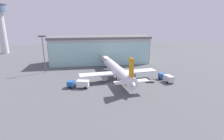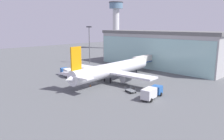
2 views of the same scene
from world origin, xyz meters
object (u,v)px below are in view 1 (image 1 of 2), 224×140
Objects in this scene: airplane at (118,71)px; safety_cone_nose at (123,87)px; catering_truck at (79,84)px; safety_cone_wingtip at (154,79)px; baggage_cart at (150,81)px; jet_bridge at (105,59)px; apron_light_mast at (43,51)px; fuel_truck at (166,78)px; control_tower at (1,23)px.

safety_cone_nose is at bearing 174.88° from airplane.
catering_truck is 13.85× the size of safety_cone_wingtip.
safety_cone_wingtip is at bearing 63.53° from baggage_cart.
jet_bridge is 4.58× the size of baggage_cart.
safety_cone_nose is at bearing -175.56° from catering_truck.
airplane is (29.51, -15.96, -6.25)m from apron_light_mast.
safety_cone_nose is at bearing 92.10° from fuel_truck.
fuel_truck is 4.90m from safety_cone_wingtip.
jet_bridge reaches higher than catering_truck.
control_tower reaches higher than fuel_truck.
apron_light_mast is 27.50m from catering_truck.
control_tower is 4.36× the size of fuel_truck.
apron_light_mast is at bearing 94.74° from jet_bridge.
control_tower is 98.54m from airplane.
control_tower reaches higher than baggage_cart.
catering_truck is at bearing 106.62° from airplane.
safety_cone_nose is at bearing -50.38° from control_tower.
apron_light_mast is (-27.28, -4.42, 5.44)m from jet_bridge.
safety_cone_nose is 1.00× the size of safety_cone_wingtip.
apron_light_mast is (36.37, -55.19, -11.28)m from control_tower.
catering_truck reaches higher than safety_cone_wingtip.
safety_cone_wingtip is (2.72, 2.85, -0.23)m from baggage_cart.
airplane is at bearing 174.38° from baggage_cart.
control_tower is at bearing 38.18° from airplane.
apron_light_mast is 0.46× the size of airplane.
baggage_cart is at bearing -156.15° from jet_bridge.
jet_bridge is 0.41× the size of airplane.
control_tower is at bearing 152.72° from baggage_cart.
jet_bridge is at bearing -38.58° from control_tower.
baggage_cart is at bearing -117.49° from airplane.
airplane is at bearing -144.51° from catering_truck.
control_tower is at bearing 39.01° from fuel_truck.
catering_truck and fuel_truck have the same top height.
safety_cone_wingtip is at bearing 24.47° from safety_cone_nose.
safety_cone_wingtip is at bearing 41.59° from fuel_truck.
jet_bridge is 1.89× the size of catering_truck.
airplane is at bearing -47.20° from control_tower.
apron_light_mast is 29.40× the size of safety_cone_nose.
jet_bridge is 27.91m from safety_cone_wingtip.
apron_light_mast is at bearing -41.83° from catering_truck.
airplane is 4.63× the size of catering_truck.
apron_light_mast is 2.14× the size of fuel_truck.
control_tower is 4.33× the size of catering_truck.
airplane reaches higher than safety_cone_wingtip.
jet_bridge is 26.21× the size of safety_cone_nose.
catering_truck is 26.24m from baggage_cart.
catering_truck is 1.01× the size of fuel_truck.
safety_cone_nose is (-17.77, -3.38, -1.19)m from fuel_truck.
safety_cone_wingtip is at bearing -22.33° from apron_light_mast.
airplane is 64.11× the size of safety_cone_wingtip.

